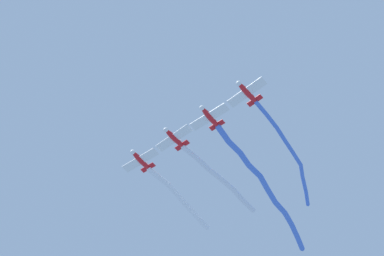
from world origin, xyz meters
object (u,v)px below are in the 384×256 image
at_px(airplane_left_wing, 174,138).
at_px(airplane_slot, 247,92).
at_px(airplane_lead, 141,160).
at_px(airplane_right_wing, 210,117).

xyz_separation_m(airplane_left_wing, airplane_slot, (-13.51, -2.08, 0.00)).
bearing_deg(airplane_left_wing, airplane_lead, -87.48).
bearing_deg(airplane_lead, airplane_slot, 88.33).
relative_size(airplane_left_wing, airplane_right_wing, 0.99).
bearing_deg(airplane_right_wing, airplane_left_wing, -90.70).
distance_m(airplane_lead, airplane_left_wing, 6.83).
relative_size(airplane_lead, airplane_right_wing, 1.00).
bearing_deg(airplane_left_wing, airplane_right_wing, 92.52).
height_order(airplane_left_wing, airplane_right_wing, airplane_left_wing).
distance_m(airplane_left_wing, airplane_slot, 13.67).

